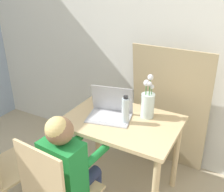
{
  "coord_description": "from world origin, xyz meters",
  "views": [
    {
      "loc": [
        0.66,
        -0.07,
        1.81
      ],
      "look_at": [
        -0.25,
        1.58,
        0.91
      ],
      "focal_mm": 42.0,
      "sensor_mm": 36.0,
      "label": 1
    }
  ],
  "objects": [
    {
      "name": "laptop",
      "position": [
        -0.26,
        1.57,
        0.79
      ],
      "size": [
        0.39,
        0.32,
        0.25
      ],
      "rotation": [
        0.0,
        0.0,
        0.24
      ],
      "color": "#B2B2B7",
      "rests_on": "dining_table"
    },
    {
      "name": "dining_table",
      "position": [
        -0.15,
        1.56,
        0.61
      ],
      "size": [
        0.91,
        0.64,
        0.73
      ],
      "color": "#D6B784",
      "rests_on": "ground_plane"
    },
    {
      "name": "flower_vase",
      "position": [
        0.01,
        1.71,
        0.86
      ],
      "size": [
        0.11,
        0.11,
        0.36
      ],
      "color": "silver",
      "rests_on": "dining_table"
    },
    {
      "name": "wall_back",
      "position": [
        0.0,
        2.23,
        1.25
      ],
      "size": [
        6.4,
        0.05,
        2.5
      ],
      "color": "silver",
      "rests_on": "ground_plane"
    },
    {
      "name": "person_seated",
      "position": [
        -0.27,
        1.01,
        0.64
      ],
      "size": [
        0.32,
        0.44,
        1.03
      ],
      "rotation": [
        0.0,
        0.0,
        3.07
      ],
      "color": "#1E8438",
      "rests_on": "ground_plane"
    },
    {
      "name": "cardboard_panel",
      "position": [
        0.09,
        2.08,
        0.62
      ],
      "size": [
        0.71,
        0.19,
        1.25
      ],
      "color": "tan",
      "rests_on": "ground_plane"
    },
    {
      "name": "water_bottle",
      "position": [
        -0.11,
        1.53,
        0.84
      ],
      "size": [
        0.06,
        0.06,
        0.23
      ],
      "color": "silver",
      "rests_on": "dining_table"
    }
  ]
}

